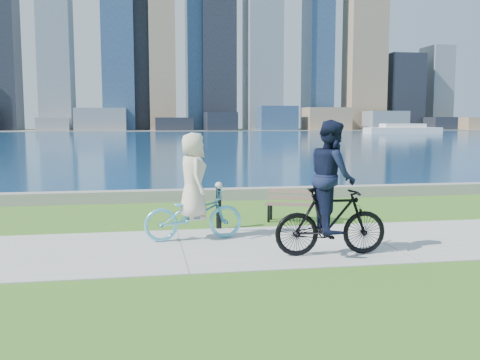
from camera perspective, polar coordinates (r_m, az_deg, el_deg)
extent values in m
plane|color=#34661A|center=(11.32, 14.54, -6.32)|extent=(320.00, 320.00, 0.00)
cube|color=#A5A5A0|center=(11.32, 14.55, -6.27)|extent=(80.00, 3.50, 0.02)
cube|color=gray|center=(17.04, 5.91, -1.34)|extent=(90.00, 0.50, 0.35)
cube|color=navy|center=(82.21, -6.74, 4.59)|extent=(320.00, 131.00, 0.01)
cube|color=gray|center=(140.14, -8.09, 5.30)|extent=(320.00, 30.00, 0.12)
cube|color=slate|center=(133.92, -19.16, 5.62)|extent=(7.48, 7.24, 3.17)
cube|color=slate|center=(131.52, -14.62, 6.25)|extent=(11.83, 6.40, 5.44)
cube|color=black|center=(131.11, -7.05, 5.93)|extent=(9.02, 6.05, 3.23)
cube|color=black|center=(131.23, -2.10, 6.25)|extent=(7.36, 8.60, 4.51)
cube|color=navy|center=(135.68, 3.89, 6.58)|extent=(9.37, 8.09, 6.11)
cube|color=#8E7357|center=(138.57, 9.21, 6.44)|extent=(11.10, 7.17, 5.78)
cube|color=slate|center=(143.14, 15.26, 6.12)|extent=(10.02, 6.87, 4.93)
cube|color=black|center=(151.57, 20.58, 5.66)|extent=(6.38, 6.30, 3.42)
cube|color=#8E7357|center=(157.91, 23.79, 5.53)|extent=(7.84, 6.28, 3.38)
cube|color=black|center=(147.27, -23.89, 11.31)|extent=(6.75, 8.94, 33.14)
cube|color=slate|center=(140.99, -19.06, 13.09)|extent=(7.50, 9.60, 39.72)
cube|color=navy|center=(140.93, -12.97, 17.34)|extent=(7.73, 7.88, 59.45)
cube|color=#8E7357|center=(140.83, -8.40, 15.91)|extent=(6.39, 9.66, 52.04)
cube|color=black|center=(141.88, -2.32, 15.89)|extent=(8.51, 6.51, 51.99)
cube|color=slate|center=(144.81, 2.42, 15.55)|extent=(8.81, 10.73, 51.30)
cube|color=navy|center=(151.09, 8.32, 15.32)|extent=(6.42, 9.64, 52.39)
cube|color=#8E7357|center=(151.57, 13.19, 13.66)|extent=(9.93, 7.93, 44.37)
cube|color=black|center=(157.72, 16.62, 8.93)|extent=(9.68, 11.93, 20.61)
cube|color=slate|center=(165.14, 20.15, 9.17)|extent=(6.21, 9.16, 23.40)
cube|color=navy|center=(144.85, -4.14, 18.10)|extent=(8.00, 8.00, 64.00)
cube|color=silver|center=(104.96, 16.95, 5.06)|extent=(14.08, 4.02, 1.21)
cube|color=silver|center=(104.95, 16.96, 5.58)|extent=(8.05, 3.02, 0.70)
cube|color=black|center=(12.94, 3.08, -3.61)|extent=(0.07, 0.07, 0.42)
cube|color=black|center=(12.77, 8.83, -3.81)|extent=(0.07, 0.07, 0.42)
cube|color=black|center=(13.26, 3.34, -3.37)|extent=(0.07, 0.07, 0.42)
cube|color=black|center=(13.10, 8.96, -3.56)|extent=(0.07, 0.07, 0.42)
cube|color=brown|center=(12.80, 5.95, -2.71)|extent=(1.40, 0.68, 0.04)
cube|color=brown|center=(12.95, 6.04, -2.61)|extent=(1.40, 0.68, 0.04)
cube|color=brown|center=(13.09, 6.12, -2.51)|extent=(1.40, 0.68, 0.04)
cube|color=brown|center=(13.18, 6.19, -1.92)|extent=(1.39, 0.65, 0.11)
cube|color=brown|center=(13.19, 6.21, -1.22)|extent=(1.39, 0.65, 0.11)
cylinder|color=black|center=(12.07, -2.28, -3.03)|extent=(0.12, 0.12, 0.96)
sphere|color=beige|center=(12.00, -2.29, -0.61)|extent=(0.17, 0.17, 0.17)
imported|color=#5CC2E1|center=(10.95, -4.98, -3.65)|extent=(0.93, 2.08, 1.06)
imported|color=silver|center=(10.84, -5.02, 0.42)|extent=(0.66, 0.93, 1.76)
imported|color=black|center=(9.79, 9.67, -4.38)|extent=(0.67, 2.06, 1.23)
imported|color=#111633|center=(9.67, 9.76, 0.40)|extent=(0.79, 1.00, 2.01)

